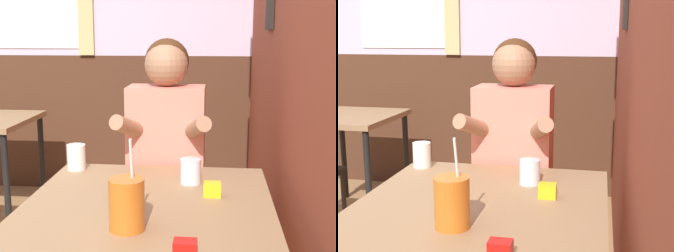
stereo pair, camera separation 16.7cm
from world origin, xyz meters
TOP-DOWN VIEW (x-y plane):
  - brick_wall_right at (1.25, 1.24)m, footprint 0.08×4.48m
  - back_wall at (-0.02, 2.50)m, footprint 5.43×0.09m
  - main_table at (0.73, 0.29)m, footprint 0.83×0.91m
  - person_seated at (0.73, 0.88)m, footprint 0.42×0.40m
  - cocktail_pitcher at (0.70, 0.08)m, footprint 0.10×0.10m
  - glass_near_pitcher at (0.86, 0.53)m, footprint 0.08×0.08m
  - glass_center at (0.38, 0.66)m, footprint 0.08×0.08m
  - condiment_ketchup at (0.88, -0.08)m, footprint 0.06×0.04m
  - condiment_mustard at (0.94, 0.39)m, footprint 0.06×0.04m

SIDE VIEW (x-z plane):
  - person_seated at x=0.73m, z-range 0.02..1.28m
  - main_table at x=0.73m, z-range 0.29..1.01m
  - condiment_ketchup at x=0.88m, z-range 0.72..0.77m
  - condiment_mustard at x=0.94m, z-range 0.72..0.77m
  - glass_near_pitcher at x=0.86m, z-range 0.72..0.81m
  - glass_center at x=0.38m, z-range 0.72..0.82m
  - cocktail_pitcher at x=0.70m, z-range 0.66..0.93m
  - brick_wall_right at x=1.25m, z-range 0.00..2.70m
  - back_wall at x=-0.02m, z-range 0.01..2.71m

